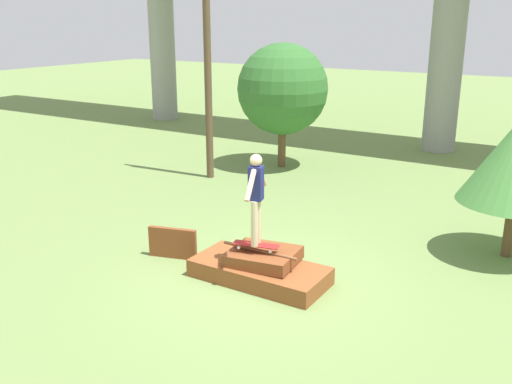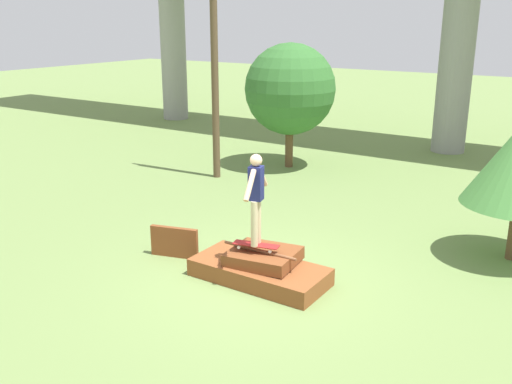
{
  "view_description": "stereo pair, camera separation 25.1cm",
  "coord_description": "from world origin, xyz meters",
  "px_view_note": "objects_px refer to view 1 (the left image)",
  "views": [
    {
      "loc": [
        4.66,
        -7.74,
        4.38
      ],
      "look_at": [
        -0.05,
        -0.03,
        1.6
      ],
      "focal_mm": 40.0,
      "sensor_mm": 36.0,
      "label": 1
    },
    {
      "loc": [
        4.87,
        -7.61,
        4.38
      ],
      "look_at": [
        -0.05,
        -0.03,
        1.6
      ],
      "focal_mm": 40.0,
      "sensor_mm": 36.0,
      "label": 2
    }
  ],
  "objects_px": {
    "skateboard": "(256,245)",
    "tree_behind_left": "(283,89)",
    "skater": "(256,194)",
    "utility_pole": "(207,45)"
  },
  "relations": [
    {
      "from": "skateboard",
      "to": "tree_behind_left",
      "type": "bearing_deg",
      "value": 115.73
    },
    {
      "from": "tree_behind_left",
      "to": "skateboard",
      "type": "bearing_deg",
      "value": -64.27
    },
    {
      "from": "skater",
      "to": "utility_pole",
      "type": "relative_size",
      "value": 0.22
    },
    {
      "from": "skateboard",
      "to": "utility_pole",
      "type": "height_order",
      "value": "utility_pole"
    },
    {
      "from": "tree_behind_left",
      "to": "skater",
      "type": "bearing_deg",
      "value": -64.27
    },
    {
      "from": "skateboard",
      "to": "utility_pole",
      "type": "xyz_separation_m",
      "value": [
        -4.59,
        5.01,
        3.01
      ]
    },
    {
      "from": "skater",
      "to": "tree_behind_left",
      "type": "height_order",
      "value": "tree_behind_left"
    },
    {
      "from": "skateboard",
      "to": "utility_pole",
      "type": "relative_size",
      "value": 0.12
    },
    {
      "from": "skateboard",
      "to": "skater",
      "type": "distance_m",
      "value": 0.92
    },
    {
      "from": "utility_pole",
      "to": "tree_behind_left",
      "type": "xyz_separation_m",
      "value": [
        1.15,
        2.14,
        -1.32
      ]
    }
  ]
}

